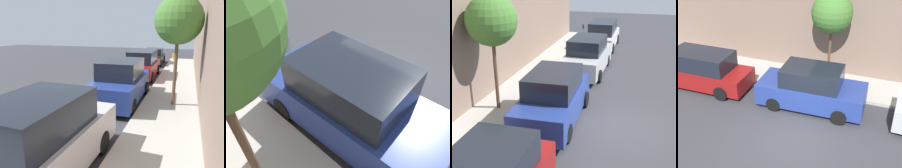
% 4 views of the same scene
% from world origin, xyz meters
% --- Properties ---
extents(ground_plane, '(60.00, 60.00, 0.00)m').
position_xyz_m(ground_plane, '(0.00, 0.00, 0.00)').
color(ground_plane, '#38383D').
extents(sidewalk, '(2.42, 32.00, 0.15)m').
position_xyz_m(sidewalk, '(4.71, 0.00, 0.07)').
color(sidewalk, '#B2ADA3').
rests_on(sidewalk, ground_plane).
extents(parked_minivan_nearest, '(2.02, 4.90, 1.90)m').
position_xyz_m(parked_minivan_nearest, '(2.35, -11.91, 0.92)').
color(parked_minivan_nearest, silver).
rests_on(parked_minivan_nearest, ground_plane).
extents(parked_suv_second, '(2.10, 4.85, 1.98)m').
position_xyz_m(parked_suv_second, '(2.31, -5.94, 0.93)').
color(parked_suv_second, '#B7BABF').
rests_on(parked_suv_second, ground_plane).
extents(parked_suv_third, '(2.08, 4.85, 1.98)m').
position_xyz_m(parked_suv_third, '(2.41, 0.12, 0.93)').
color(parked_suv_third, navy).
rests_on(parked_suv_third, ground_plane).
extents(parking_meter_near, '(0.11, 0.15, 1.36)m').
position_xyz_m(parking_meter_near, '(3.95, -12.55, 0.99)').
color(parking_meter_near, '#ADADB2').
rests_on(parking_meter_near, sidewalk).
extents(street_tree, '(1.97, 1.97, 4.58)m').
position_xyz_m(street_tree, '(4.86, -0.02, 3.72)').
color(street_tree, brown).
rests_on(street_tree, sidewalk).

